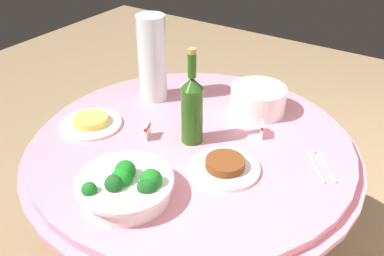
% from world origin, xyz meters
% --- Properties ---
extents(buffet_table, '(1.16, 1.16, 0.74)m').
position_xyz_m(buffet_table, '(0.00, 0.00, 0.38)').
color(buffet_table, maroon).
rests_on(buffet_table, ground_plane).
extents(broccoli_bowl, '(0.28, 0.28, 0.11)m').
position_xyz_m(broccoli_bowl, '(0.35, 0.00, 0.78)').
color(broccoli_bowl, white).
rests_on(broccoli_bowl, buffet_table).
extents(plate_stack, '(0.21, 0.21, 0.10)m').
position_xyz_m(plate_stack, '(-0.31, 0.10, 0.79)').
color(plate_stack, white).
rests_on(plate_stack, buffet_table).
extents(wine_bottle, '(0.07, 0.07, 0.34)m').
position_xyz_m(wine_bottle, '(-0.00, 0.00, 0.87)').
color(wine_bottle, '#245115').
rests_on(wine_bottle, buffet_table).
extents(decorative_fruit_vase, '(0.11, 0.11, 0.34)m').
position_xyz_m(decorative_fruit_vase, '(-0.18, -0.30, 0.90)').
color(decorative_fruit_vase, silver).
rests_on(decorative_fruit_vase, buffet_table).
extents(serving_tongs, '(0.15, 0.13, 0.01)m').
position_xyz_m(serving_tongs, '(-0.10, 0.42, 0.74)').
color(serving_tongs, silver).
rests_on(serving_tongs, buffet_table).
extents(food_plate_fried_egg, '(0.22, 0.22, 0.04)m').
position_xyz_m(food_plate_fried_egg, '(0.12, -0.36, 0.75)').
color(food_plate_fried_egg, white).
rests_on(food_plate_fried_egg, buffet_table).
extents(food_plate_stir_fry, '(0.22, 0.22, 0.04)m').
position_xyz_m(food_plate_stir_fry, '(0.08, 0.18, 0.75)').
color(food_plate_stir_fry, white).
rests_on(food_plate_stir_fry, buffet_table).
extents(label_placard_front, '(0.05, 0.03, 0.05)m').
position_xyz_m(label_placard_front, '(-0.15, 0.19, 0.77)').
color(label_placard_front, white).
rests_on(label_placard_front, buffet_table).
extents(label_placard_mid, '(0.05, 0.03, 0.05)m').
position_xyz_m(label_placard_mid, '(0.07, -0.14, 0.77)').
color(label_placard_mid, white).
rests_on(label_placard_mid, buffet_table).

